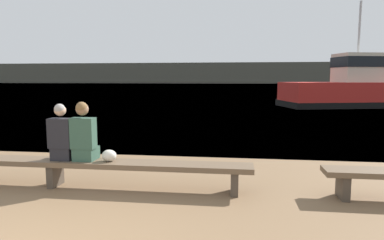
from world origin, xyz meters
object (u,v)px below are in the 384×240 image
at_px(shopping_bag, 109,156).
at_px(tugboat_red, 355,90).
at_px(bench_main, 55,164).
at_px(person_left, 62,136).
at_px(person_right, 84,135).

xyz_separation_m(shopping_bag, tugboat_red, (9.80, 18.15, 0.52)).
xyz_separation_m(bench_main, shopping_bag, (0.98, 0.00, 0.18)).
relative_size(shopping_bag, tugboat_red, 0.03).
bearing_deg(tugboat_red, person_left, 135.22).
bearing_deg(bench_main, person_left, 2.92).
xyz_separation_m(person_left, person_right, (0.39, -0.00, 0.03)).
bearing_deg(person_left, person_right, -0.30).
bearing_deg(person_right, tugboat_red, 60.59).
relative_size(bench_main, person_right, 6.74).
height_order(person_right, tugboat_red, tugboat_red).
bearing_deg(person_left, shopping_bag, -0.30).
distance_m(shopping_bag, tugboat_red, 20.64).
height_order(person_left, shopping_bag, person_left).
relative_size(person_left, tugboat_red, 0.10).
bearing_deg(shopping_bag, tugboat_red, 61.64).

